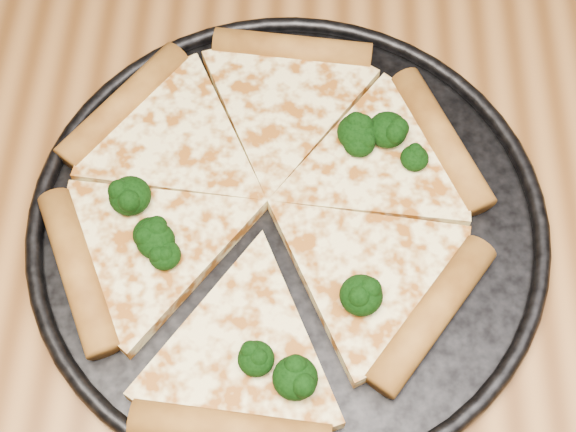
{
  "coord_description": "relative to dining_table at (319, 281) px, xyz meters",
  "views": [
    {
      "loc": [
        -0.02,
        -0.29,
        1.33
      ],
      "look_at": [
        -0.03,
        0.01,
        0.77
      ],
      "focal_mm": 50.69,
      "sensor_mm": 36.0,
      "label": 1
    }
  ],
  "objects": [
    {
      "name": "broccoli_florets",
      "position": [
        -0.03,
        -0.0,
        0.12
      ],
      "size": [
        0.25,
        0.24,
        0.02
      ],
      "color": "black",
      "rests_on": "pizza"
    },
    {
      "name": "dining_table",
      "position": [
        0.0,
        0.0,
        0.0
      ],
      "size": [
        1.2,
        0.9,
        0.75
      ],
      "color": "#965F2E",
      "rests_on": "ground"
    },
    {
      "name": "pizza",
      "position": [
        -0.04,
        0.01,
        0.11
      ],
      "size": [
        0.36,
        0.37,
        0.03
      ],
      "rotation": [
        0.0,
        0.0,
        -0.1
      ],
      "color": "#FFEA9C",
      "rests_on": "pizza_pan"
    },
    {
      "name": "pizza_pan",
      "position": [
        -0.03,
        0.01,
        0.1
      ],
      "size": [
        0.41,
        0.41,
        0.02
      ],
      "color": "black",
      "rests_on": "dining_table"
    }
  ]
}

